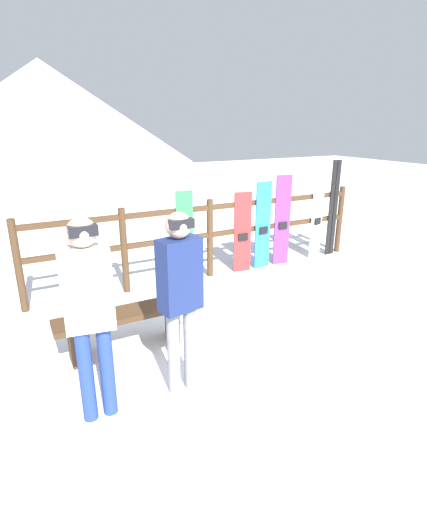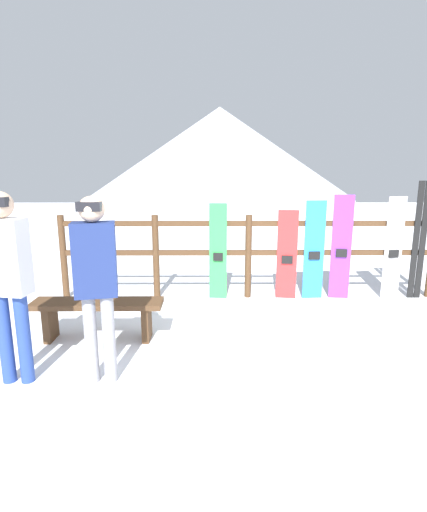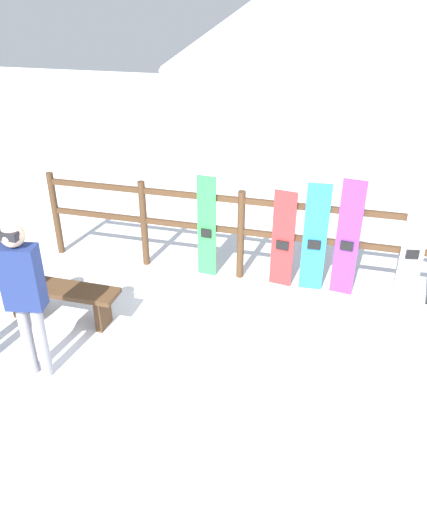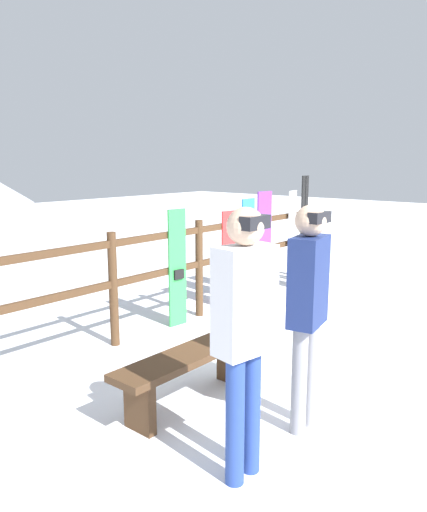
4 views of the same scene
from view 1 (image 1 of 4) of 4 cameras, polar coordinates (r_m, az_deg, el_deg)
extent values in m
plane|color=white|center=(5.09, 10.79, -10.55)|extent=(40.00, 40.00, 0.00)
cone|color=silver|center=(27.71, -23.08, 18.37)|extent=(18.00, 18.00, 6.00)
cylinder|color=#4C331E|center=(5.85, -26.12, -1.38)|extent=(0.10, 0.10, 1.29)
cylinder|color=#4C331E|center=(6.02, -12.62, 0.67)|extent=(0.10, 0.10, 1.29)
cylinder|color=#4C331E|center=(6.51, -0.52, 2.49)|extent=(0.10, 0.10, 1.29)
cylinder|color=#4C331E|center=(7.25, 9.54, 3.91)|extent=(0.10, 0.10, 1.29)
cylinder|color=#4C331E|center=(8.17, 17.57, 4.96)|extent=(0.10, 0.10, 1.29)
cube|color=#4C331E|center=(6.49, -0.52, 3.03)|extent=(5.68, 0.05, 0.08)
cube|color=#4C331E|center=(6.39, -0.53, 6.93)|extent=(5.68, 0.05, 0.08)
cube|color=#4C331E|center=(4.55, -12.66, -8.09)|extent=(1.50, 0.36, 0.06)
cube|color=#4C331E|center=(4.58, -19.39, -11.96)|extent=(0.08, 0.29, 0.41)
cube|color=#4C331E|center=(4.81, -5.91, -9.34)|extent=(0.08, 0.29, 0.41)
cylinder|color=navy|center=(3.66, -17.71, -15.96)|extent=(0.12, 0.12, 0.86)
cylinder|color=navy|center=(3.68, -14.98, -15.45)|extent=(0.12, 0.12, 0.86)
cube|color=white|center=(3.30, -17.55, -4.48)|extent=(0.41, 0.27, 0.68)
sphere|color=#D8B293|center=(3.16, -18.35, 3.22)|extent=(0.23, 0.23, 0.23)
cube|color=black|center=(3.08, -18.17, 3.45)|extent=(0.21, 0.08, 0.08)
cylinder|color=gray|center=(3.83, -5.72, -13.53)|extent=(0.12, 0.12, 0.84)
cylinder|color=gray|center=(3.88, -3.37, -12.96)|extent=(0.12, 0.12, 0.84)
cube|color=navy|center=(3.52, -4.85, -2.71)|extent=(0.40, 0.27, 0.67)
sphere|color=#D8B293|center=(3.38, -5.05, 4.40)|extent=(0.23, 0.23, 0.23)
cube|color=black|center=(3.31, -4.60, 4.63)|extent=(0.21, 0.08, 0.08)
cube|color=green|center=(6.24, -4.10, 2.60)|extent=(0.27, 0.05, 1.47)
cube|color=black|center=(6.24, -3.98, 1.89)|extent=(0.15, 0.04, 0.12)
cube|color=red|center=(6.73, 4.14, 3.34)|extent=(0.31, 0.07, 1.37)
cube|color=black|center=(6.73, 4.25, 2.72)|extent=(0.17, 0.05, 0.12)
cube|color=#288CE0|center=(6.93, 7.06, 4.30)|extent=(0.31, 0.04, 1.51)
cube|color=black|center=(6.93, 7.16, 3.65)|extent=(0.17, 0.04, 0.12)
cube|color=purple|center=(7.16, 9.79, 4.98)|extent=(0.30, 0.06, 1.60)
cube|color=black|center=(7.16, 9.89, 4.31)|extent=(0.17, 0.05, 0.12)
cube|color=white|center=(7.66, 14.56, 5.45)|extent=(0.29, 0.08, 1.57)
cube|color=black|center=(7.66, 14.65, 4.83)|extent=(0.16, 0.06, 0.12)
cube|color=black|center=(7.86, 16.43, 6.47)|extent=(0.09, 0.02, 1.80)
cube|color=black|center=(7.94, 16.98, 6.53)|extent=(0.09, 0.02, 1.80)
camera|label=2|loc=(2.39, 70.14, -5.78)|focal=28.00mm
camera|label=3|loc=(4.31, 74.57, 21.67)|focal=35.00mm
camera|label=4|loc=(2.32, -81.86, -7.62)|focal=35.00mm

